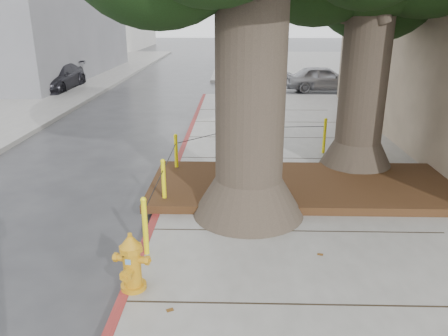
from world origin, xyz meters
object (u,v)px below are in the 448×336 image
at_px(car_silver, 323,78).
at_px(car_red, 404,76).
at_px(car_dark, 56,78).
at_px(fire_hydrant, 132,262).

height_order(car_silver, car_red, car_silver).
xyz_separation_m(car_red, car_dark, (-17.87, -1.89, 0.09)).
bearing_deg(car_red, fire_hydrant, 156.06).
relative_size(car_silver, car_red, 1.07).
bearing_deg(car_silver, fire_hydrant, 161.08).
bearing_deg(car_red, car_silver, 114.05).
distance_m(car_red, car_dark, 17.97).
bearing_deg(fire_hydrant, car_silver, 80.79).
bearing_deg(car_dark, fire_hydrant, -64.84).
distance_m(car_silver, car_red, 4.81).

